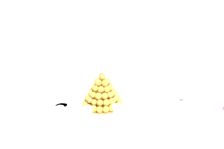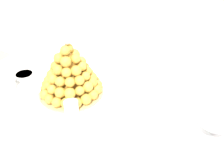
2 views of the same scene
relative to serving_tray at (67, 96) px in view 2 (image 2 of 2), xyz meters
name	(u,v)px [view 2 (image 2 of 2)]	position (x,y,z in m)	size (l,w,h in m)	color
buffet_table	(121,129)	(0.23, 0.04, -0.10)	(1.47, 1.01, 0.76)	brown
serving_tray	(67,96)	(0.00, 0.00, 0.00)	(0.67, 0.34, 0.02)	white
croquembouche	(70,73)	(0.00, 0.03, 0.10)	(0.26, 0.26, 0.26)	tan
dessert_cup_left	(9,83)	(-0.24, -0.08, 0.03)	(0.05, 0.05, 0.05)	silver
dessert_cup_mid_left	(34,96)	(-0.09, -0.09, 0.03)	(0.06, 0.06, 0.05)	silver
dessert_cup_centre	(71,108)	(0.09, -0.07, 0.03)	(0.05, 0.05, 0.05)	silver
dessert_cup_mid_right	(107,125)	(0.24, -0.08, 0.02)	(0.05, 0.05, 0.05)	silver
creme_brulee_ramekin	(24,75)	(-0.25, 0.01, 0.01)	(0.08, 0.08, 0.02)	white
macaron_goblet	(222,100)	(0.55, 0.10, 0.14)	(0.12, 0.12, 0.24)	white
wine_glass	(70,45)	(-0.15, 0.22, 0.11)	(0.08, 0.08, 0.16)	silver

